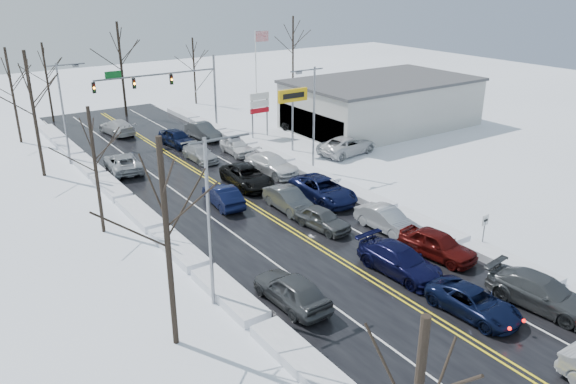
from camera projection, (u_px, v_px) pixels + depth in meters
ground at (301, 236)px, 36.96m from camera, size 160.00×160.00×0.00m
road_surface at (284, 225)px, 38.49m from camera, size 14.00×84.00×0.01m
snow_bank_left at (182, 255)px, 34.49m from camera, size 1.56×72.00×0.52m
snow_bank_right at (367, 201)px, 42.50m from camera, size 1.56×72.00×0.52m
traffic_signal_mast at (171, 83)px, 58.27m from camera, size 13.28×0.39×8.00m
tires_plus_sign at (293, 100)px, 52.96m from camera, size 3.20×0.34×6.00m
used_vehicles_sign at (260, 106)px, 58.18m from camera, size 2.20×0.22×4.65m
speed_limit_sign at (485, 226)px, 34.54m from camera, size 0.55×0.09×2.35m
flagpole at (257, 66)px, 65.83m from camera, size 1.87×1.20×10.00m
dealership_building at (381, 103)px, 62.45m from camera, size 20.40×12.40×5.30m
streetlight_ne at (312, 111)px, 47.08m from camera, size 3.20×0.25×9.00m
streetlight_sw at (212, 209)px, 27.58m from camera, size 3.20×0.25×9.00m
streetlight_nw at (65, 106)px, 49.08m from camera, size 3.20×0.25×9.00m
tree_left_b at (164, 205)px, 23.74m from camera, size 4.00×4.00×10.00m
tree_left_c at (93, 146)px, 35.40m from camera, size 3.40×3.40×8.50m
tree_left_d at (30, 90)px, 45.27m from camera, size 4.20×4.20×10.50m
tree_left_e at (10, 77)px, 54.95m from camera, size 3.80×3.80×9.50m
tree_far_b at (45, 67)px, 62.98m from camera, size 3.60×3.60×9.00m
tree_far_c at (120, 51)px, 65.16m from camera, size 4.40×4.40×11.00m
tree_far_d at (193, 58)px, 72.22m from camera, size 3.40×3.40×8.50m
tree_far_e at (293, 39)px, 80.53m from camera, size 4.20×4.20×10.50m
queued_car_2 at (472, 314)px, 28.49m from camera, size 2.55×5.04×1.37m
queued_car_3 at (399, 273)px, 32.38m from camera, size 2.49×5.67×1.62m
queued_car_4 at (322, 228)px, 38.00m from camera, size 2.31×4.52×1.47m
queued_car_5 at (289, 210)px, 40.98m from camera, size 1.86×4.90×1.60m
queued_car_6 at (247, 186)px, 45.67m from camera, size 3.10×6.01×1.62m
queued_car_7 at (200, 160)px, 51.83m from camera, size 2.03×4.65×1.33m
queued_car_8 at (178, 146)px, 56.14m from camera, size 2.52×5.11×1.67m
queued_car_11 at (539, 306)px, 29.14m from camera, size 2.98×5.89×1.64m
queued_car_12 at (436, 257)px, 34.24m from camera, size 2.63×5.12×1.67m
queued_car_13 at (386, 230)px, 37.74m from camera, size 1.79×4.81×1.57m
queued_car_14 at (323, 200)px, 42.80m from camera, size 2.91×6.16×1.70m
queued_car_15 at (272, 173)px, 48.47m from camera, size 3.02×5.97×1.66m
queued_car_16 at (237, 154)px, 53.65m from camera, size 2.07×4.65×1.55m
queued_car_17 at (203, 139)px, 58.58m from camera, size 2.13×5.14×1.65m
oncoming_car_0 at (224, 205)px, 41.76m from camera, size 2.08×4.82×1.54m
oncoming_car_1 at (124, 171)px, 49.00m from camera, size 3.25×5.91×1.57m
oncoming_car_2 at (118, 134)px, 60.23m from camera, size 2.87×5.70×1.59m
oncoming_car_3 at (292, 304)px, 29.34m from camera, size 2.16×5.06×1.70m
parked_car_0 at (347, 154)px, 53.67m from camera, size 6.48×3.59×1.71m
parked_car_1 at (336, 138)px, 59.01m from camera, size 2.41×5.31×1.51m
parked_car_2 at (300, 132)px, 60.90m from camera, size 2.28×4.88×1.62m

